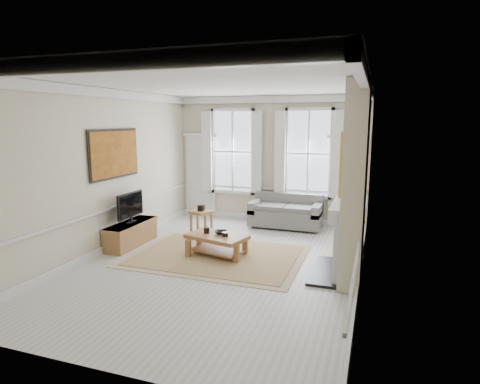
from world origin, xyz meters
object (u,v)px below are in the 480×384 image
at_px(side_table, 201,215).
at_px(coffee_table, 217,239).
at_px(sofa, 286,213).
at_px(tv_stand, 131,234).

distance_m(side_table, coffee_table, 1.80).
xyz_separation_m(sofa, tv_stand, (-2.93, -2.68, -0.10)).
distance_m(coffee_table, tv_stand, 2.09).
distance_m(sofa, side_table, 2.24).
height_order(sofa, side_table, sofa).
bearing_deg(sofa, coffee_table, -107.17).
relative_size(sofa, side_table, 3.04).
bearing_deg(tv_stand, coffee_table, -1.28).
relative_size(sofa, tv_stand, 1.26).
relative_size(side_table, coffee_table, 0.45).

